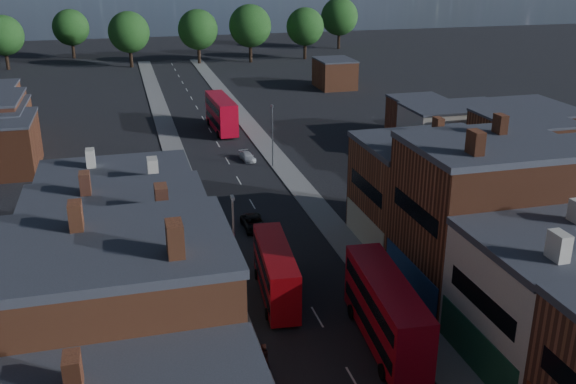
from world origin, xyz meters
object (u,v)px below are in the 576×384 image
bus_1 (386,310)px  car_3 (247,157)px  bus_0 (276,271)px  ped_1 (263,357)px  bus_2 (221,113)px  car_2 (254,223)px

bus_1 → car_3: bearing=95.7°
bus_0 → ped_1: bus_0 is taller
bus_2 → ped_1: bus_2 is taller
car_2 → car_3: bearing=78.6°
bus_2 → car_3: bus_2 is taller
bus_0 → car_3: bus_0 is taller
bus_1 → ped_1: bearing=-169.8°
bus_2 → car_3: size_ratio=3.30×
bus_0 → bus_1: bearing=-50.1°
bus_2 → ped_1: size_ratio=6.19×
bus_0 → bus_1: (5.81, -8.33, 0.39)m
car_2 → car_3: car_2 is taller
bus_0 → bus_2: bearing=90.5°
car_2 → ped_1: size_ratio=2.33×
bus_1 → ped_1: bus_1 is taller
car_2 → ped_1: ped_1 is taller
bus_1 → bus_2: bearing=96.2°
bus_1 → ped_1: (-8.93, -0.89, -1.64)m
car_2 → ped_1: (-4.23, -22.80, 0.46)m
bus_2 → car_2: (-2.97, -38.06, -2.16)m
car_2 → car_3: (3.80, 22.22, -0.10)m
bus_0 → bus_2: size_ratio=0.85×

